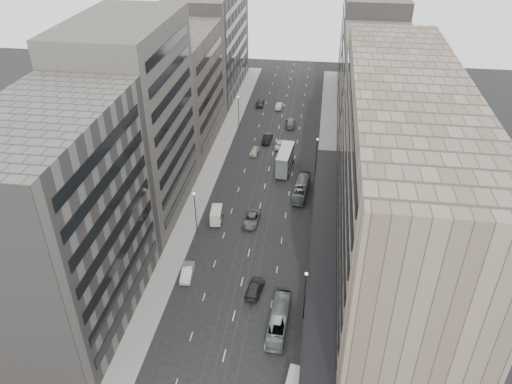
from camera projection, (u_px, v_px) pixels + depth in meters
The scene contains 29 objects.
ground at pixel (241, 286), 75.04m from camera, with size 220.00×220.00×0.00m, color black.
sidewalk_right at pixel (326, 169), 104.94m from camera, with size 4.00×125.00×0.15m, color gray.
sidewalk_left at pixel (215, 161), 107.78m from camera, with size 4.00×125.00×0.15m, color gray.
department_store at pixel (396, 185), 71.19m from camera, with size 19.20×60.00×30.00m.
building_right_mid at pixel (375, 93), 109.55m from camera, with size 15.00×28.00×24.00m, color #4F4A44.
building_right_far at pixel (370, 45), 133.57m from camera, with size 15.00×32.00×28.00m, color #65605B.
building_left_a at pixel (60, 225), 62.86m from camera, with size 15.00×28.00×30.00m, color #65605B.
building_left_b at pixel (133, 122), 84.36m from camera, with size 15.00×26.00×34.00m, color #4F4A44.
building_left_c at pixel (178, 90), 109.35m from camera, with size 15.00×28.00×25.00m, color #6D5F55.
building_left_d at pixel (210, 42), 136.14m from camera, with size 15.00×38.00×28.00m, color #65605B.
lamp_right_near at pixel (305, 290), 66.93m from camera, with size 0.44×0.44×8.32m.
lamp_right_far at pixel (317, 152), 100.37m from camera, with size 0.44×0.44×8.32m.
lamp_left_near at pixel (195, 208), 83.43m from camera, with size 0.44×0.44×8.32m.
lamp_left_far at pixel (239, 108), 119.39m from camera, with size 0.44×0.44×8.32m.
bus_near at pixel (279, 320), 67.57m from camera, with size 2.30×9.81×2.73m, color gray.
bus_far at pixel (301, 188), 96.05m from camera, with size 2.31×9.89×2.75m, color gray.
double_decker at pixel (285, 160), 103.11m from camera, with size 3.34×9.03×4.84m.
vw_microbus at pixel (294, 384), 59.22m from camera, with size 2.28×4.24×2.19m.
panel_van at pixel (216, 215), 88.33m from camera, with size 2.36×4.29×2.60m.
sedan_1 at pixel (187, 272), 76.52m from camera, with size 1.67×4.80×1.58m, color beige.
sedan_2 at pixel (251, 219), 88.35m from camera, with size 2.62×5.69×1.58m, color #58575A.
sedan_3 at pixel (255, 288), 73.62m from camera, with size 2.14×5.26×1.53m, color #27272A.
sedan_4 at pixel (255, 151), 110.38m from camera, with size 1.67×4.16×1.42m, color #B9AC99.
sedan_5 at pixel (267, 139), 115.39m from camera, with size 1.77×5.07×1.67m, color black.
sedan_6 at pixel (280, 144), 113.23m from camera, with size 2.30×4.99×1.39m, color silver.
sedan_7 at pixel (291, 123), 122.84m from camera, with size 2.37×5.84×1.70m, color #5B5B5E.
sedan_8 at pixel (260, 103), 133.61m from camera, with size 1.90×4.72×1.61m, color #2C2B2E.
sedan_9 at pixel (279, 106), 132.16m from camera, with size 1.58×4.54×1.49m, color #B6AA96.
pedestrian at pixel (306, 330), 66.39m from camera, with size 0.69×0.45×1.89m, color black.
Camera 1 is at (10.06, -54.89, 52.19)m, focal length 35.00 mm.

